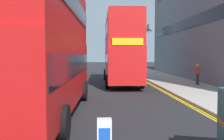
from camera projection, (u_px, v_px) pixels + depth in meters
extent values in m
cube|color=#ADA89E|center=(203.00, 93.00, 16.64)|extent=(4.00, 80.00, 0.14)
cube|color=yellow|center=(180.00, 99.00, 14.53)|extent=(0.10, 56.00, 0.01)
cube|color=yellow|center=(177.00, 99.00, 14.52)|extent=(0.10, 56.00, 0.01)
cube|color=blue|center=(104.00, 135.00, 5.02)|extent=(0.22, 0.01, 0.26)
cube|color=red|center=(46.00, 72.00, 10.72)|extent=(2.92, 10.89, 2.60)
cube|color=red|center=(45.00, 8.00, 10.58)|extent=(2.86, 10.67, 2.50)
cube|color=black|center=(46.00, 65.00, 10.71)|extent=(2.93, 10.46, 0.84)
cube|color=black|center=(45.00, 6.00, 10.57)|extent=(2.92, 10.24, 0.80)
cube|color=yellow|center=(66.00, 41.00, 16.01)|extent=(2.00, 0.14, 0.44)
cylinder|color=black|center=(37.00, 91.00, 14.11)|extent=(0.34, 1.05, 1.04)
cylinder|color=black|center=(84.00, 91.00, 14.16)|extent=(0.34, 1.05, 1.04)
cylinder|color=black|center=(63.00, 123.00, 7.47)|extent=(0.34, 1.05, 1.04)
cube|color=red|center=(121.00, 63.00, 22.43)|extent=(2.64, 10.83, 2.60)
cube|color=red|center=(121.00, 33.00, 22.28)|extent=(2.58, 10.61, 2.50)
cube|color=black|center=(121.00, 60.00, 22.41)|extent=(2.66, 10.40, 0.84)
cube|color=black|center=(121.00, 32.00, 22.28)|extent=(2.65, 10.18, 0.80)
cube|color=yellow|center=(128.00, 42.00, 16.97)|extent=(2.00, 0.09, 0.44)
cube|color=maroon|center=(121.00, 17.00, 22.21)|extent=(2.37, 9.75, 0.10)
cylinder|color=black|center=(142.00, 81.00, 19.21)|extent=(0.31, 1.04, 1.04)
cylinder|color=black|center=(107.00, 82.00, 19.10)|extent=(0.31, 1.04, 1.04)
cylinder|color=black|center=(131.00, 75.00, 25.89)|extent=(0.31, 1.04, 1.04)
cylinder|color=black|center=(105.00, 75.00, 25.78)|extent=(0.31, 1.04, 1.04)
cylinder|color=#2D2D38|center=(197.00, 79.00, 20.39)|extent=(0.22, 0.22, 0.85)
cube|color=red|center=(198.00, 70.00, 20.35)|extent=(0.34, 0.22, 0.56)
sphere|color=beige|center=(198.00, 65.00, 20.33)|extent=(0.20, 0.20, 0.20)
cylinder|color=#6B6047|center=(144.00, 51.00, 39.01)|extent=(0.40, 0.40, 5.81)
cylinder|color=#6B6047|center=(147.00, 29.00, 38.88)|extent=(0.17, 0.99, 0.74)
cylinder|color=#6B6047|center=(143.00, 29.00, 39.35)|extent=(1.15, 0.34, 0.85)
cylinder|color=#6B6047|center=(141.00, 29.00, 38.71)|extent=(0.32, 0.92, 0.69)
cylinder|color=#6B6047|center=(146.00, 28.00, 38.25)|extent=(1.25, 0.47, 0.94)
cylinder|color=#6B6047|center=(144.00, 53.00, 32.05)|extent=(0.34, 0.34, 5.07)
cylinder|color=#6B6047|center=(148.00, 29.00, 31.85)|extent=(0.25, 1.05, 0.78)
cylinder|color=#6B6047|center=(143.00, 28.00, 32.59)|extent=(1.48, 0.23, 1.08)
cylinder|color=#6B6047|center=(139.00, 28.00, 31.87)|extent=(0.18, 1.31, 0.96)
cylinder|color=#6B6047|center=(145.00, 26.00, 31.08)|extent=(1.63, 0.19, 1.19)
cube|color=black|center=(186.00, 24.00, 25.69)|extent=(0.04, 24.64, 1.00)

